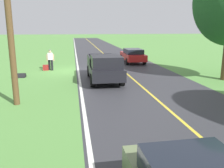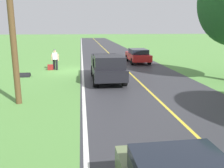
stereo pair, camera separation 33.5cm
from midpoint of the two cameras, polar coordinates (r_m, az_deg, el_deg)
ground_plane at (r=20.64m, az=-10.69°, el=3.03°), size 200.00×200.00×0.00m
road_surface at (r=21.01m, az=1.86°, el=3.44°), size 7.81×120.00×0.00m
lane_edge_line at (r=20.63m, az=-8.36°, el=3.13°), size 0.16×117.60×0.00m
lane_centre_line at (r=21.01m, az=1.86°, el=3.44°), size 0.14×117.60×0.00m
hitchhiker_walking at (r=21.25m, az=-14.68°, el=5.79°), size 0.62×0.51×1.75m
suitcase_carried at (r=21.28m, az=-15.69°, el=3.71°), size 0.47×0.24×0.47m
pickup_truck_passing at (r=16.25m, az=-2.34°, el=3.97°), size 2.13×5.41×1.82m
sedan_near_oncoming at (r=25.00m, az=4.53°, el=6.72°), size 1.98×4.43×1.41m
utility_pole_roadside at (r=11.98m, az=-23.63°, el=12.82°), size 0.28×0.28×7.44m
drainage_culvert at (r=18.99m, az=-21.19°, el=1.47°), size 0.80×0.60×0.60m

